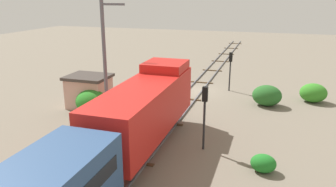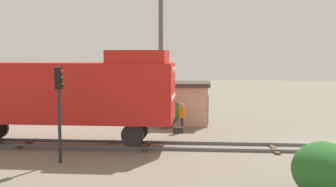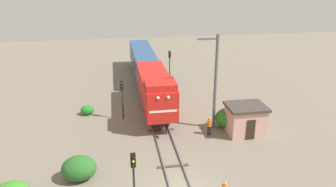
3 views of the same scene
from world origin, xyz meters
TOP-DOWN VIEW (x-y plane):
  - locomotive at (0.00, 13.32)m, footprint 2.90×11.60m
  - passenger_car_leading at (0.00, 26.65)m, footprint 2.84×14.00m
  - traffic_signal_near at (-3.20, -0.98)m, footprint 0.32×0.34m
  - traffic_signal_mid at (-3.40, 12.46)m, footprint 0.32×0.34m
  - traffic_signal_far at (3.60, 25.39)m, footprint 0.32×0.34m
  - worker_by_signal at (4.20, 7.74)m, footprint 0.38×0.38m
  - catenary_mast at (4.94, 9.07)m, footprint 1.94×0.28m
  - relay_hut at (7.50, 7.51)m, footprint 3.50×2.90m
  - bush_mid at (-6.87, 2.63)m, footprint 2.47×2.02m
  - bush_far at (-7.04, 14.16)m, footprint 1.37×1.12m
  - bush_back at (6.46, 8.91)m, footprint 2.67×2.19m

SIDE VIEW (x-z plane):
  - bush_far at x=-7.04m, z-range 0.00..1.00m
  - bush_mid at x=-6.87m, z-range 0.00..1.80m
  - bush_back at x=6.46m, z-range 0.00..1.94m
  - worker_by_signal at x=4.20m, z-range 0.15..1.85m
  - relay_hut at x=7.50m, z-range 0.02..2.76m
  - passenger_car_leading at x=0.00m, z-range 0.69..4.35m
  - traffic_signal_far at x=3.60m, z-range 0.75..4.52m
  - traffic_signal_near at x=-3.20m, z-range 0.76..4.61m
  - locomotive at x=0.00m, z-range 0.47..5.07m
  - traffic_signal_mid at x=-3.40m, z-range 0.79..4.81m
  - catenary_mast at x=4.94m, z-range 0.25..9.20m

